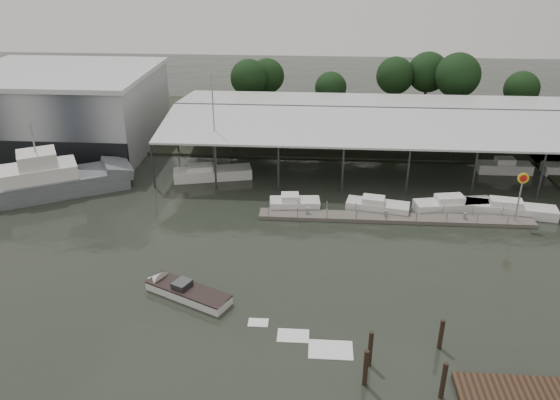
# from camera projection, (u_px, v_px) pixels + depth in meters

# --- Properties ---
(ground) EXTENTS (200.00, 200.00, 0.00)m
(ground) POSITION_uv_depth(u_px,v_px,m) (237.00, 266.00, 48.12)
(ground) COLOR #242921
(ground) RESTS_ON ground
(land_strip_far) EXTENTS (140.00, 30.00, 0.30)m
(land_strip_far) POSITION_uv_depth(u_px,v_px,m) (275.00, 123.00, 85.97)
(land_strip_far) COLOR #333A2B
(land_strip_far) RESTS_ON ground
(storage_warehouse) EXTENTS (24.50, 20.50, 10.50)m
(storage_warehouse) POSITION_uv_depth(u_px,v_px,m) (64.00, 109.00, 74.67)
(storage_warehouse) COLOR #9DA1A7
(storage_warehouse) RESTS_ON ground
(covered_boat_shed) EXTENTS (58.24, 24.00, 6.96)m
(covered_boat_shed) POSITION_uv_depth(u_px,v_px,m) (398.00, 113.00, 69.68)
(covered_boat_shed) COLOR silver
(covered_boat_shed) RESTS_ON ground
(floating_dock) EXTENTS (28.00, 2.00, 1.40)m
(floating_dock) POSITION_uv_depth(u_px,v_px,m) (395.00, 218.00, 56.10)
(floating_dock) COLOR #625D56
(floating_dock) RESTS_ON ground
(shell_fuel_sign) EXTENTS (1.10, 0.18, 5.55)m
(shell_fuel_sign) POSITION_uv_depth(u_px,v_px,m) (521.00, 188.00, 53.74)
(shell_fuel_sign) COLOR gray
(shell_fuel_sign) RESTS_ON ground
(grey_trawler) EXTENTS (17.40, 12.69, 8.84)m
(grey_trawler) POSITION_uv_depth(u_px,v_px,m) (52.00, 180.00, 61.46)
(grey_trawler) COLOR slate
(grey_trawler) RESTS_ON ground
(white_sailboat) EXTENTS (9.64, 4.73, 12.99)m
(white_sailboat) POSITION_uv_depth(u_px,v_px,m) (211.00, 173.00, 65.83)
(white_sailboat) COLOR silver
(white_sailboat) RESTS_ON ground
(speedboat_underway) EXTENTS (17.66, 9.64, 2.00)m
(speedboat_underway) POSITION_uv_depth(u_px,v_px,m) (182.00, 290.00, 44.07)
(speedboat_underway) COLOR silver
(speedboat_underway) RESTS_ON ground
(moored_cruiser_0) EXTENTS (5.47, 2.64, 1.70)m
(moored_cruiser_0) POSITION_uv_depth(u_px,v_px,m) (294.00, 203.00, 58.31)
(moored_cruiser_0) COLOR silver
(moored_cruiser_0) RESTS_ON ground
(moored_cruiser_1) EXTENTS (6.84, 3.50, 1.70)m
(moored_cruiser_1) POSITION_uv_depth(u_px,v_px,m) (377.00, 206.00, 57.69)
(moored_cruiser_1) COLOR silver
(moored_cruiser_1) RESTS_ON ground
(moored_cruiser_2) EXTENTS (8.60, 3.65, 1.70)m
(moored_cruiser_2) POSITION_uv_depth(u_px,v_px,m) (453.00, 205.00, 58.00)
(moored_cruiser_2) COLOR silver
(moored_cruiser_2) RESTS_ON ground
(moored_cruiser_3) EXTENTS (9.49, 3.65, 1.70)m
(moored_cruiser_3) POSITION_uv_depth(u_px,v_px,m) (509.00, 209.00, 57.13)
(moored_cruiser_3) COLOR silver
(moored_cruiser_3) RESTS_ON ground
(mooring_pilings) EXTENTS (5.94, 9.84, 3.58)m
(mooring_pilings) POSITION_uv_depth(u_px,v_px,m) (418.00, 385.00, 33.71)
(mooring_pilings) COLOR #312318
(mooring_pilings) RESTS_ON ground
(horizon_tree_line) EXTENTS (66.68, 11.33, 10.55)m
(horizon_tree_line) POSITION_uv_depth(u_px,v_px,m) (421.00, 79.00, 87.63)
(horizon_tree_line) COLOR #302215
(horizon_tree_line) RESTS_ON ground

